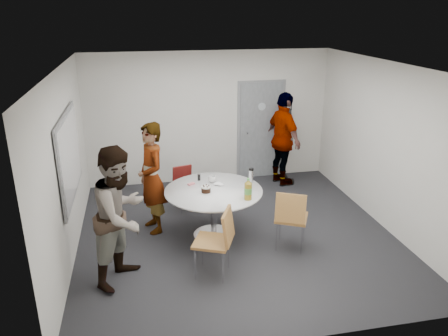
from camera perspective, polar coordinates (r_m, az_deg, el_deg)
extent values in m
plane|color=#242428|center=(7.22, 1.59, -8.61)|extent=(5.00, 5.00, 0.00)
plane|color=silver|center=(6.38, 1.83, 13.16)|extent=(5.00, 5.00, 0.00)
plane|color=silver|center=(9.03, -1.93, 6.57)|extent=(5.00, 0.00, 5.00)
plane|color=silver|center=(6.60, -19.95, 0.10)|extent=(0.00, 5.00, 5.00)
plane|color=silver|center=(7.62, 20.34, 2.69)|extent=(0.00, 5.00, 5.00)
plane|color=silver|center=(4.48, 9.07, -8.52)|extent=(5.00, 0.00, 5.00)
cube|color=slate|center=(9.33, 4.82, 4.89)|extent=(0.90, 0.05, 2.05)
cube|color=gray|center=(9.35, 4.78, 4.93)|extent=(1.02, 0.04, 2.12)
cylinder|color=#B2BFC6|center=(9.18, 4.97, 8.00)|extent=(0.16, 0.01, 0.16)
cylinder|color=silver|center=(9.19, 3.00, 4.67)|extent=(0.04, 0.14, 0.04)
cube|color=gray|center=(6.75, -19.55, 1.49)|extent=(0.03, 1.90, 1.25)
cube|color=white|center=(6.75, -19.38, 1.50)|extent=(0.01, 1.78, 1.13)
cylinder|color=white|center=(6.84, -1.38, -2.99)|extent=(1.54, 1.54, 0.03)
cylinder|color=silver|center=(7.01, -1.35, -5.93)|extent=(0.09, 0.09, 0.75)
cylinder|color=silver|center=(7.18, -1.33, -8.67)|extent=(0.66, 0.66, 0.02)
cylinder|color=white|center=(6.74, -2.37, -3.20)|extent=(0.19, 0.19, 0.01)
cylinder|color=black|center=(6.72, -2.37, -2.87)|extent=(0.14, 0.14, 0.08)
cylinder|color=white|center=(6.71, -2.38, -2.48)|extent=(0.15, 0.15, 0.02)
cylinder|color=olive|center=(6.47, 3.16, -3.07)|extent=(0.11, 0.11, 0.26)
cylinder|color=#4A8C38|center=(6.46, 3.16, -2.98)|extent=(0.12, 0.12, 0.10)
cone|color=olive|center=(6.41, 3.19, -1.80)|extent=(0.11, 0.11, 0.05)
cylinder|color=#54A349|center=(6.39, 3.19, -1.46)|extent=(0.04, 0.04, 0.03)
imported|color=white|center=(7.12, -1.55, -1.45)|extent=(0.17, 0.17, 0.10)
cylinder|color=black|center=(7.21, -3.29, -1.18)|extent=(0.05, 0.05, 0.11)
cylinder|color=silver|center=(7.11, 3.56, -1.08)|extent=(0.08, 0.08, 0.21)
cylinder|color=black|center=(7.06, 3.58, -0.16)|extent=(0.08, 0.08, 0.03)
cube|color=#DB6D74|center=(7.05, -4.30, -2.09)|extent=(0.13, 0.12, 0.02)
ellipsoid|color=white|center=(7.01, -0.73, -2.12)|extent=(0.18, 0.18, 0.03)
cube|color=brown|center=(5.99, -1.57, -9.60)|extent=(0.62, 0.62, 0.04)
cube|color=brown|center=(5.83, 0.57, -7.64)|extent=(0.27, 0.45, 0.45)
cylinder|color=silver|center=(6.32, -2.84, -10.55)|extent=(0.02, 0.02, 0.50)
cylinder|color=silver|center=(6.01, -3.79, -12.36)|extent=(0.02, 0.02, 0.50)
cylinder|color=silver|center=(6.25, 0.60, -10.94)|extent=(0.02, 0.02, 0.50)
cylinder|color=silver|center=(5.93, -0.16, -12.80)|extent=(0.02, 0.02, 0.50)
cube|color=brown|center=(6.72, 8.79, -6.42)|extent=(0.62, 0.62, 0.04)
cube|color=brown|center=(6.41, 8.69, -5.26)|extent=(0.44, 0.29, 0.44)
cylinder|color=silver|center=(6.99, 10.40, -7.72)|extent=(0.02, 0.02, 0.50)
cylinder|color=silver|center=(7.02, 7.33, -7.41)|extent=(0.02, 0.02, 0.50)
cylinder|color=silver|center=(6.66, 10.11, -9.19)|extent=(0.02, 0.02, 0.50)
cylinder|color=silver|center=(6.69, 6.88, -8.86)|extent=(0.02, 0.02, 0.50)
cube|color=maroon|center=(7.93, -4.99, -2.69)|extent=(0.46, 0.46, 0.03)
cube|color=maroon|center=(8.01, -5.50, -0.88)|extent=(0.37, 0.17, 0.36)
cylinder|color=silver|center=(7.84, -5.58, -4.63)|extent=(0.02, 0.02, 0.40)
cylinder|color=silver|center=(7.93, -3.51, -4.24)|extent=(0.02, 0.02, 0.40)
cylinder|color=silver|center=(8.10, -6.34, -3.80)|extent=(0.02, 0.02, 0.40)
cylinder|color=silver|center=(8.19, -4.34, -3.44)|extent=(0.02, 0.02, 0.40)
imported|color=#A5C6EA|center=(7.09, -9.43, -1.33)|extent=(0.60, 0.76, 1.83)
imported|color=white|center=(5.86, -13.30, -6.04)|extent=(1.10, 1.16, 1.89)
imported|color=black|center=(8.97, 7.77, 3.72)|extent=(0.71, 1.20, 1.92)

